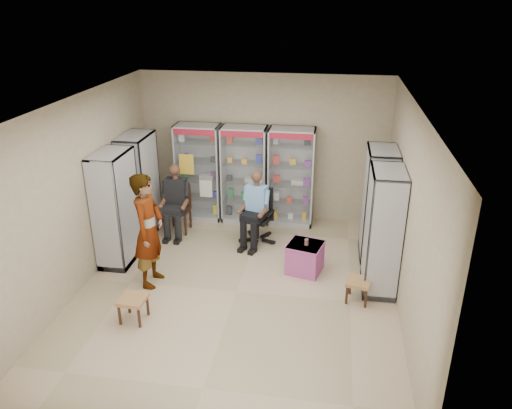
% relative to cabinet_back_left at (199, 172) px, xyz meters
% --- Properties ---
extents(floor, '(6.00, 6.00, 0.00)m').
position_rel_cabinet_back_left_xyz_m(floor, '(1.30, -2.73, -1.00)').
color(floor, tan).
rests_on(floor, ground).
extents(room_shell, '(5.02, 6.02, 3.01)m').
position_rel_cabinet_back_left_xyz_m(room_shell, '(1.30, -2.73, 0.97)').
color(room_shell, tan).
rests_on(room_shell, ground).
extents(cabinet_back_left, '(0.90, 0.50, 2.00)m').
position_rel_cabinet_back_left_xyz_m(cabinet_back_left, '(0.00, 0.00, 0.00)').
color(cabinet_back_left, '#B3B6BB').
rests_on(cabinet_back_left, floor).
extents(cabinet_back_mid, '(0.90, 0.50, 2.00)m').
position_rel_cabinet_back_left_xyz_m(cabinet_back_mid, '(0.95, 0.00, 0.00)').
color(cabinet_back_mid, '#B9BCC1').
rests_on(cabinet_back_mid, floor).
extents(cabinet_back_right, '(0.90, 0.50, 2.00)m').
position_rel_cabinet_back_left_xyz_m(cabinet_back_right, '(1.90, 0.00, 0.00)').
color(cabinet_back_right, '#B9BBC1').
rests_on(cabinet_back_right, floor).
extents(cabinet_right_far, '(0.90, 0.50, 2.00)m').
position_rel_cabinet_back_left_xyz_m(cabinet_right_far, '(3.53, -1.13, 0.00)').
color(cabinet_right_far, silver).
rests_on(cabinet_right_far, floor).
extents(cabinet_right_near, '(0.90, 0.50, 2.00)m').
position_rel_cabinet_back_left_xyz_m(cabinet_right_near, '(3.53, -2.23, 0.00)').
color(cabinet_right_near, '#A8ABAF').
rests_on(cabinet_right_near, floor).
extents(cabinet_left_far, '(0.90, 0.50, 2.00)m').
position_rel_cabinet_back_left_xyz_m(cabinet_left_far, '(-0.93, -0.93, 0.00)').
color(cabinet_left_far, '#9EA0A4').
rests_on(cabinet_left_far, floor).
extents(cabinet_left_near, '(0.90, 0.50, 2.00)m').
position_rel_cabinet_back_left_xyz_m(cabinet_left_near, '(-0.93, -2.03, 0.00)').
color(cabinet_left_near, '#AAADB2').
rests_on(cabinet_left_near, floor).
extents(wooden_chair, '(0.42, 0.42, 0.94)m').
position_rel_cabinet_back_left_xyz_m(wooden_chair, '(-0.25, -0.73, -0.53)').
color(wooden_chair, black).
rests_on(wooden_chair, floor).
extents(seated_customer, '(0.44, 0.60, 1.34)m').
position_rel_cabinet_back_left_xyz_m(seated_customer, '(-0.25, -0.78, -0.33)').
color(seated_customer, black).
rests_on(seated_customer, floor).
extents(office_chair, '(0.72, 0.72, 1.06)m').
position_rel_cabinet_back_left_xyz_m(office_chair, '(1.36, -0.93, -0.47)').
color(office_chair, black).
rests_on(office_chair, floor).
extents(seated_shopkeeper, '(0.60, 0.72, 1.35)m').
position_rel_cabinet_back_left_xyz_m(seated_shopkeeper, '(1.36, -0.98, -0.32)').
color(seated_shopkeeper, '#6E8ED9').
rests_on(seated_shopkeeper, floor).
extents(pink_trunk, '(0.65, 0.64, 0.52)m').
position_rel_cabinet_back_left_xyz_m(pink_trunk, '(2.33, -1.92, -0.74)').
color(pink_trunk, '#C04C8F').
rests_on(pink_trunk, floor).
extents(tea_glass, '(0.07, 0.07, 0.10)m').
position_rel_cabinet_back_left_xyz_m(tea_glass, '(2.35, -1.94, -0.43)').
color(tea_glass, '#5C2407').
rests_on(tea_glass, pink_trunk).
extents(woven_stool_a, '(0.42, 0.42, 0.36)m').
position_rel_cabinet_back_left_xyz_m(woven_stool_a, '(3.20, -2.68, -0.82)').
color(woven_stool_a, '#A47A45').
rests_on(woven_stool_a, floor).
extents(woven_stool_b, '(0.40, 0.40, 0.38)m').
position_rel_cabinet_back_left_xyz_m(woven_stool_b, '(-0.03, -3.69, -0.81)').
color(woven_stool_b, olive).
rests_on(woven_stool_b, floor).
extents(standing_man, '(0.49, 0.71, 1.90)m').
position_rel_cabinet_back_left_xyz_m(standing_man, '(-0.12, -2.66, -0.05)').
color(standing_man, gray).
rests_on(standing_man, floor).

